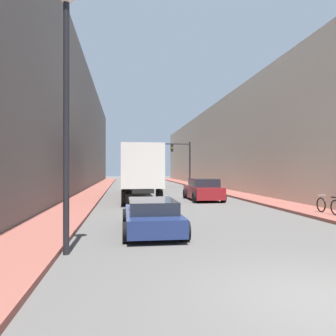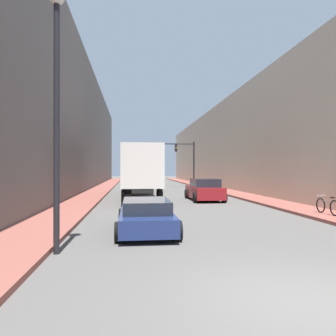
{
  "view_description": "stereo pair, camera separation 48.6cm",
  "coord_description": "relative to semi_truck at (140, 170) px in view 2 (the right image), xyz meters",
  "views": [
    {
      "loc": [
        -3.43,
        -5.22,
        2.25
      ],
      "look_at": [
        -0.69,
        14.85,
        2.33
      ],
      "focal_mm": 35.0,
      "sensor_mm": 36.0,
      "label": 1
    },
    {
      "loc": [
        -2.95,
        -5.28,
        2.25
      ],
      "look_at": [
        -0.69,
        14.85,
        2.33
      ],
      "focal_mm": 35.0,
      "sensor_mm": 36.0,
      "label": 2
    }
  ],
  "objects": [
    {
      "name": "building_right",
      "position": [
        12.67,
        9.61,
        2.85
      ],
      "size": [
        6.0,
        80.0,
        10.09
      ],
      "color": "beige",
      "rests_on": "ground"
    },
    {
      "name": "sedan_car",
      "position": [
        -0.13,
        -13.85,
        -1.62
      ],
      "size": [
        2.07,
        4.69,
        1.17
      ],
      "color": "navy",
      "rests_on": "ground"
    },
    {
      "name": "street_lamp",
      "position": [
        -2.64,
        -16.7,
        2.32
      ],
      "size": [
        0.44,
        0.44,
        7.08
      ],
      "color": "black",
      "rests_on": "ground"
    },
    {
      "name": "sidewalk_left",
      "position": [
        -3.94,
        9.61,
        -2.12
      ],
      "size": [
        2.31,
        80.0,
        0.15
      ],
      "color": "brown",
      "rests_on": "ground"
    },
    {
      "name": "suv_car",
      "position": [
        4.58,
        -2.49,
        -1.44
      ],
      "size": [
        2.24,
        4.69,
        1.57
      ],
      "color": "maroon",
      "rests_on": "ground"
    },
    {
      "name": "ground_plane",
      "position": [
        2.29,
        -20.39,
        -2.2
      ],
      "size": [
        200.0,
        200.0,
        0.0
      ],
      "primitive_type": "plane",
      "color": "#565451"
    },
    {
      "name": "traffic_signal_gantry",
      "position": [
        5.46,
        15.05,
        1.82
      ],
      "size": [
        6.95,
        0.35,
        5.72
      ],
      "color": "black",
      "rests_on": "ground"
    },
    {
      "name": "sidewalk_right",
      "position": [
        8.51,
        9.61,
        -2.12
      ],
      "size": [
        2.31,
        80.0,
        0.15
      ],
      "color": "brown",
      "rests_on": "ground"
    },
    {
      "name": "parked_bicycle",
      "position": [
        8.43,
        -11.36,
        -1.67
      ],
      "size": [
        0.44,
        1.82,
        0.86
      ],
      "color": "black",
      "rests_on": "sidewalk_right"
    },
    {
      "name": "semi_truck",
      "position": [
        0.0,
        0.0,
        0.0
      ],
      "size": [
        2.59,
        13.27,
        3.82
      ],
      "color": "silver",
      "rests_on": "ground"
    },
    {
      "name": "building_left",
      "position": [
        -8.1,
        9.61,
        4.71
      ],
      "size": [
        6.0,
        80.0,
        13.82
      ],
      "color": "#66605B",
      "rests_on": "ground"
    }
  ]
}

